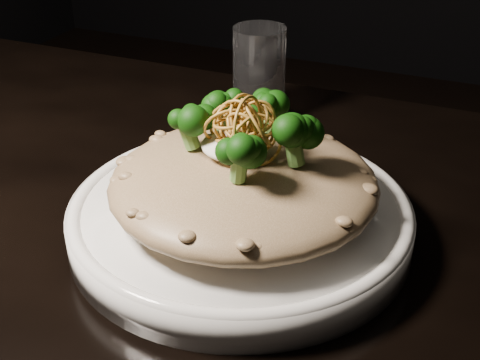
% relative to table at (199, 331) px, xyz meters
% --- Properties ---
extents(table, '(1.10, 0.80, 0.75)m').
position_rel_table_xyz_m(table, '(0.00, 0.00, 0.00)').
color(table, black).
rests_on(table, ground).
extents(plate, '(0.30, 0.30, 0.03)m').
position_rel_table_xyz_m(plate, '(0.02, 0.05, 0.10)').
color(plate, white).
rests_on(plate, table).
extents(risotto, '(0.23, 0.23, 0.05)m').
position_rel_table_xyz_m(risotto, '(0.03, 0.04, 0.14)').
color(risotto, brown).
rests_on(risotto, plate).
extents(broccoli, '(0.13, 0.13, 0.05)m').
position_rel_table_xyz_m(broccoli, '(0.02, 0.05, 0.19)').
color(broccoli, black).
rests_on(broccoli, risotto).
extents(cheese, '(0.06, 0.06, 0.02)m').
position_rel_table_xyz_m(cheese, '(0.02, 0.04, 0.17)').
color(cheese, white).
rests_on(cheese, risotto).
extents(shallots, '(0.06, 0.06, 0.04)m').
position_rel_table_xyz_m(shallots, '(0.03, 0.04, 0.20)').
color(shallots, '#925B1F').
rests_on(shallots, cheese).
extents(drinking_glass, '(0.06, 0.06, 0.11)m').
position_rel_table_xyz_m(drinking_glass, '(-0.06, 0.29, 0.14)').
color(drinking_glass, silver).
rests_on(drinking_glass, table).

